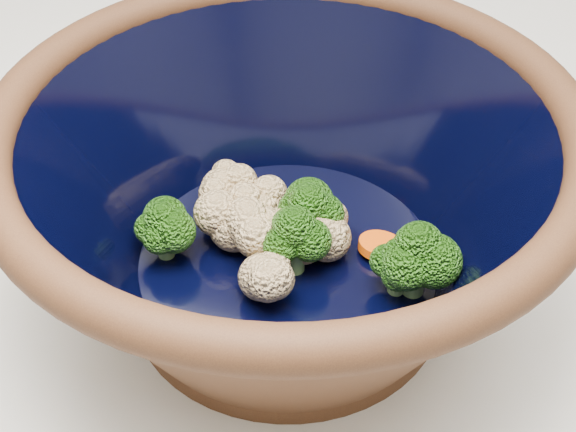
{
  "coord_description": "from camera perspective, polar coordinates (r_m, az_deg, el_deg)",
  "views": [
    {
      "loc": [
        0.1,
        -0.47,
        1.3
      ],
      "look_at": [
        -0.02,
        -0.12,
        0.97
      ],
      "focal_mm": 50.0,
      "sensor_mm": 36.0,
      "label": 1
    }
  ],
  "objects": [
    {
      "name": "mixing_bowl",
      "position": [
        0.49,
        0.0,
        1.29
      ],
      "size": [
        0.41,
        0.41,
        0.15
      ],
      "rotation": [
        0.0,
        0.0,
        0.25
      ],
      "color": "black",
      "rests_on": "counter"
    },
    {
      "name": "vegetable_pile",
      "position": [
        0.51,
        0.89,
        -1.15
      ],
      "size": [
        0.2,
        0.1,
        0.06
      ],
      "color": "#608442",
      "rests_on": "mixing_bowl"
    }
  ]
}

